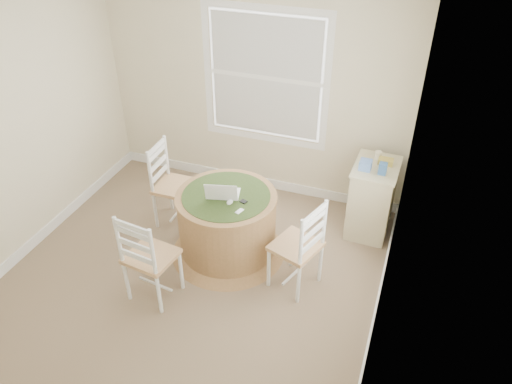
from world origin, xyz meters
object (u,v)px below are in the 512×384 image
(chair_left, at_px, (175,186))
(chair_near, at_px, (151,256))
(corner_chest, at_px, (372,198))
(laptop, at_px, (223,194))
(round_table, at_px, (227,222))
(chair_right, at_px, (296,246))

(chair_left, height_order, chair_near, same)
(chair_left, xyz_separation_m, chair_near, (0.33, -1.09, 0.00))
(chair_near, bearing_deg, corner_chest, -128.40)
(chair_near, xyz_separation_m, laptop, (0.39, 0.78, 0.27))
(laptop, xyz_separation_m, corner_chest, (1.34, 0.90, -0.34))
(round_table, height_order, laptop, laptop)
(round_table, height_order, chair_near, chair_near)
(chair_left, bearing_deg, round_table, -112.85)
(round_table, height_order, corner_chest, corner_chest)
(chair_left, bearing_deg, laptop, -114.79)
(chair_right, distance_m, corner_chest, 1.22)
(round_table, distance_m, laptop, 0.36)
(chair_near, relative_size, laptop, 2.56)
(round_table, bearing_deg, laptop, -125.56)
(round_table, xyz_separation_m, chair_right, (0.78, -0.21, 0.08))
(chair_left, relative_size, corner_chest, 1.16)
(chair_left, bearing_deg, chair_near, -164.28)
(laptop, relative_size, corner_chest, 0.45)
(chair_right, height_order, corner_chest, chair_right)
(round_table, distance_m, chair_right, 0.81)
(corner_chest, bearing_deg, chair_left, -162.70)
(chair_left, height_order, laptop, chair_left)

